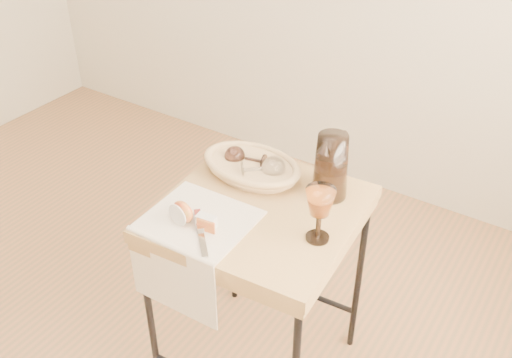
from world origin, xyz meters
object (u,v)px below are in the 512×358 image
Objects in this scene: pitcher at (331,166)px; table_knife at (201,231)px; tea_towel at (199,220)px; side_table at (259,294)px; goblet_lying_a at (247,159)px; goblet_lying_b at (260,169)px; wine_goblet at (319,214)px; apple_half at (183,212)px; bread_basket at (252,168)px.

pitcher is 0.46m from table_knife.
tea_towel is at bearing -131.66° from pitcher.
goblet_lying_a reaches higher than side_table.
goblet_lying_b is 0.74× the size of wine_goblet.
tea_towel is 0.07m from table_knife.
pitcher is 3.36× the size of apple_half.
pitcher reaches higher than side_table.
goblet_lying_a is at bearing -177.85° from pitcher.
table_knife is (0.08, -0.02, -0.03)m from apple_half.
apple_half is (-0.00, -0.34, -0.01)m from goblet_lying_a.
goblet_lying_a is at bearing 153.40° from wine_goblet.
goblet_lying_a is at bearing 93.99° from tea_towel.
wine_goblet reaches higher than goblet_lying_a.
side_table is 2.41× the size of bread_basket.
bread_basket is 4.09× the size of apple_half.
goblet_lying_b reaches higher than apple_half.
side_table is 3.68× the size of table_knife.
pitcher is (0.22, 0.06, 0.06)m from goblet_lying_b.
bread_basket is 0.33m from apple_half.
bread_basket is at bearing 153.39° from wine_goblet.
table_knife is at bearing -123.27° from pitcher.
pitcher is (0.27, 0.34, 0.11)m from tea_towel.
side_table is 0.54m from pitcher.
goblet_lying_b is (-0.07, 0.12, 0.43)m from side_table.
table_knife is (0.08, -0.36, -0.03)m from goblet_lying_a.
wine_goblet reaches higher than bread_basket.
side_table is at bearing -132.80° from pitcher.
pitcher reaches higher than apple_half.
tea_towel is 1.53× the size of table_knife.
pitcher is 1.45× the size of wine_goblet.
goblet_lying_b is at bearing 121.82° from side_table.
goblet_lying_a is (-0.03, 0.01, 0.02)m from bread_basket.
pitcher is at bearing 50.45° from side_table.
table_knife is (0.05, -0.34, -0.01)m from bread_basket.
bread_basket reaches higher than table_knife.
goblet_lying_a reaches higher than tea_towel.
bread_basket is 0.29m from pitcher.
tea_towel is 1.22× the size of pitcher.
tea_towel is at bearing -160.17° from wine_goblet.
table_knife is at bearing -48.48° from tea_towel.
side_table is at bearing -98.66° from goblet_lying_b.
wine_goblet is at bearing 141.73° from goblet_lying_a.
tea_towel is at bearing -127.06° from side_table.
side_table is 9.87× the size of apple_half.
apple_half is 0.08m from table_knife.
wine_goblet reaches higher than goblet_lying_b.
goblet_lying_a is 0.31m from pitcher.
tea_towel is at bearing 83.91° from goblet_lying_a.
apple_half is 0.37× the size of table_knife.
goblet_lying_a is 0.45× the size of pitcher.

